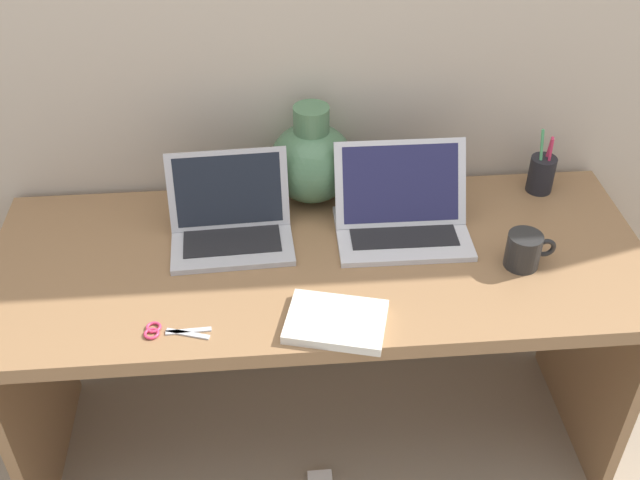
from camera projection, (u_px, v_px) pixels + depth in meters
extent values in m
plane|color=gray|center=(320.00, 438.00, 2.31)|extent=(6.00, 6.00, 0.00)
cube|color=#BCAD99|center=(308.00, 11.00, 1.86)|extent=(4.40, 0.04, 2.40)
cube|color=olive|center=(320.00, 262.00, 1.88)|extent=(1.63, 0.65, 0.04)
cube|color=olive|center=(35.00, 379.00, 2.05)|extent=(0.03, 0.55, 0.68)
cube|color=olive|center=(591.00, 345.00, 2.15)|extent=(0.03, 0.55, 0.68)
cube|color=#B2B2B7|center=(232.00, 242.00, 1.90)|extent=(0.31, 0.23, 0.01)
cube|color=black|center=(232.00, 239.00, 1.90)|extent=(0.25, 0.14, 0.00)
cube|color=#B2B2B7|center=(228.00, 190.00, 1.90)|extent=(0.31, 0.08, 0.20)
cube|color=black|center=(228.00, 190.00, 1.90)|extent=(0.27, 0.07, 0.18)
cube|color=silver|center=(402.00, 233.00, 1.93)|extent=(0.34, 0.24, 0.01)
cube|color=black|center=(402.00, 230.00, 1.93)|extent=(0.27, 0.15, 0.00)
cube|color=silver|center=(401.00, 184.00, 1.92)|extent=(0.34, 0.11, 0.20)
cube|color=#23234C|center=(401.00, 184.00, 1.92)|extent=(0.30, 0.10, 0.18)
ellipsoid|color=#47704C|center=(312.00, 163.00, 2.01)|extent=(0.23, 0.23, 0.21)
cylinder|color=#47704C|center=(311.00, 119.00, 1.93)|extent=(0.09, 0.09, 0.07)
cube|color=silver|center=(336.00, 322.00, 1.67)|extent=(0.25, 0.21, 0.02)
cylinder|color=black|center=(523.00, 250.00, 1.82)|extent=(0.08, 0.08, 0.09)
torus|color=black|center=(546.00, 248.00, 1.82)|extent=(0.05, 0.01, 0.05)
cylinder|color=black|center=(541.00, 174.00, 2.07)|extent=(0.07, 0.07, 0.10)
cylinder|color=#4CA566|center=(541.00, 157.00, 2.03)|extent=(0.02, 0.03, 0.16)
cylinder|color=#D83359|center=(549.00, 161.00, 2.03)|extent=(0.01, 0.01, 0.14)
cylinder|color=#D83359|center=(546.00, 158.00, 2.05)|extent=(0.02, 0.02, 0.13)
cube|color=#B7B7BC|center=(189.00, 331.00, 1.66)|extent=(0.10, 0.02, 0.00)
cube|color=#B7B7BC|center=(188.00, 334.00, 1.65)|extent=(0.10, 0.04, 0.00)
torus|color=#D83359|center=(152.00, 334.00, 1.65)|extent=(0.04, 0.03, 0.01)
torus|color=#D83359|center=(154.00, 327.00, 1.67)|extent=(0.04, 0.04, 0.01)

